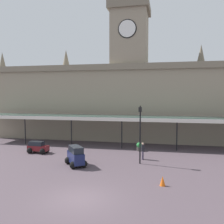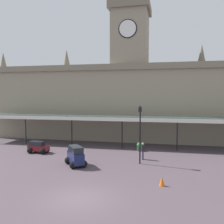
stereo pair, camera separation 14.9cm
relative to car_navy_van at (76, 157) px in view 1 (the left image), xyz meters
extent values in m
plane|color=#50424A|center=(2.78, -6.82, -0.81)|extent=(140.00, 140.00, 0.00)
cube|color=gray|center=(2.78, 14.48, 4.41)|extent=(42.40, 5.42, 10.44)
cube|color=gray|center=(2.78, 11.62, 9.24)|extent=(42.40, 0.30, 0.80)
cube|color=gray|center=(2.78, 14.48, 13.29)|extent=(4.80, 4.80, 7.30)
cube|color=#766C59|center=(2.78, 14.48, 17.44)|extent=(5.50, 5.50, 1.00)
cylinder|color=white|center=(2.78, 12.02, 14.16)|extent=(2.20, 0.12, 2.20)
cylinder|color=black|center=(2.78, 12.06, 14.16)|extent=(2.46, 0.06, 2.46)
cone|color=#6E6554|center=(-17.42, 14.48, 10.94)|extent=(1.10, 1.10, 2.60)
cone|color=#6E6554|center=(-6.76, 14.48, 10.94)|extent=(1.10, 1.10, 2.60)
cone|color=#6E6554|center=(12.32, 14.48, 10.94)|extent=(1.10, 1.10, 2.60)
cube|color=#38564C|center=(2.78, 9.57, 2.86)|extent=(37.97, 3.20, 0.16)
cube|color=silver|center=(2.78, 7.97, 2.66)|extent=(37.97, 0.12, 0.44)
cylinder|color=black|center=(-9.88, 8.12, 0.99)|extent=(0.14, 0.14, 3.59)
cylinder|color=black|center=(-3.55, 8.12, 0.99)|extent=(0.14, 0.14, 3.59)
cylinder|color=black|center=(2.78, 8.12, 0.99)|extent=(0.14, 0.14, 3.59)
cylinder|color=black|center=(9.10, 8.12, 0.99)|extent=(0.14, 0.14, 3.59)
cube|color=#19214C|center=(-0.01, 0.01, -0.06)|extent=(2.20, 2.49, 0.95)
cube|color=#1E232B|center=(0.02, -0.03, 0.69)|extent=(1.86, 2.06, 0.55)
sphere|color=black|center=(-0.90, 0.41, -0.49)|extent=(0.64, 0.64, 0.64)
sphere|color=black|center=(-0.14, 0.97, -0.49)|extent=(0.64, 0.64, 0.64)
sphere|color=black|center=(0.12, -0.96, -0.49)|extent=(0.64, 0.64, 0.64)
sphere|color=black|center=(0.88, -0.39, -0.49)|extent=(0.64, 0.64, 0.64)
cube|color=maroon|center=(-5.75, 3.85, -0.26)|extent=(2.29, 1.00, 0.55)
cube|color=#1E232B|center=(-5.95, 3.85, 0.24)|extent=(1.59, 0.90, 0.45)
sphere|color=black|center=(-4.95, 4.26, -0.49)|extent=(0.64, 0.64, 0.64)
sphere|color=black|center=(-4.99, 3.36, -0.49)|extent=(0.64, 0.64, 0.64)
sphere|color=black|center=(-6.50, 4.33, -0.49)|extent=(0.64, 0.64, 0.64)
sphere|color=black|center=(-6.54, 3.43, -0.49)|extent=(0.64, 0.64, 0.64)
cylinder|color=#3F384C|center=(5.67, 3.60, -0.40)|extent=(0.17, 0.17, 0.82)
cylinder|color=#3F384C|center=(5.69, 3.38, -0.40)|extent=(0.17, 0.17, 0.82)
cylinder|color=black|center=(5.68, 3.49, 0.32)|extent=(0.34, 0.34, 0.62)
sphere|color=tan|center=(5.68, 3.49, 0.75)|extent=(0.23, 0.23, 0.23)
cylinder|color=black|center=(5.56, 1.86, 1.59)|extent=(0.13, 0.13, 4.80)
cube|color=black|center=(5.56, 1.86, 4.21)|extent=(0.30, 0.30, 0.44)
sphere|color=black|center=(5.56, 1.86, 4.49)|extent=(0.14, 0.14, 0.14)
cone|color=orange|center=(7.68, -3.50, -0.46)|extent=(0.40, 0.40, 0.69)
cylinder|color=#47423D|center=(4.93, 7.22, -0.60)|extent=(0.56, 0.56, 0.42)
sphere|color=#2C863E|center=(4.93, 7.22, -0.15)|extent=(0.60, 0.60, 0.60)
camera|label=1|loc=(7.83, -21.03, 5.51)|focal=40.39mm
camera|label=2|loc=(7.98, -21.00, 5.51)|focal=40.39mm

